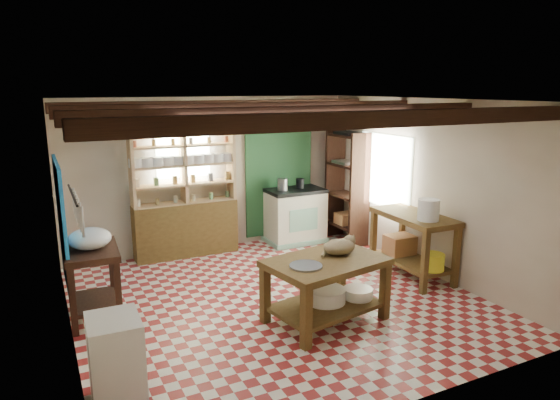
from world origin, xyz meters
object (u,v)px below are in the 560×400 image
prep_table (94,284)px  right_counter (412,245)px  stove (295,216)px  cat (339,247)px  white_cabinet (116,361)px  work_table (326,290)px

prep_table → right_counter: size_ratio=0.67×
stove → cat: 3.00m
stove → white_cabinet: stove is taller
white_cabinet → right_counter: (4.40, 1.21, 0.08)m
cat → work_table: bearing=-178.7°
work_table → cat: (0.24, 0.09, 0.48)m
right_counter → cat: 1.81m
stove → cat: bearing=-107.3°
prep_table → cat: 3.00m
stove → work_table: bearing=-110.9°
white_cabinet → stove: bearing=45.2°
work_table → right_counter: right_counter is taller
work_table → stove: 3.14m
stove → cat: (-0.90, -2.84, 0.38)m
work_table → cat: size_ratio=3.36×
prep_table → white_cabinet: prep_table is taller
stove → white_cabinet: (-3.63, -3.47, -0.09)m
work_table → white_cabinet: (-2.49, -0.54, 0.01)m
white_cabinet → right_counter: bearing=16.9°
stove → right_counter: bearing=-70.9°
work_table → prep_table: prep_table is taller
right_counter → stove: bearing=111.1°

